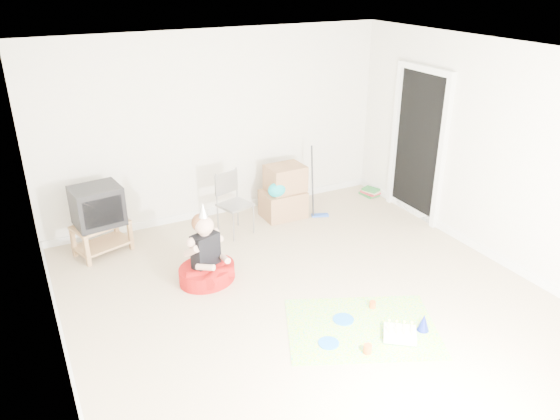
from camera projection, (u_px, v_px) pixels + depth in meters
name	position (u px, v px, depth m)	size (l,w,h in m)	color
ground	(304.00, 296.00, 6.03)	(5.00, 5.00, 0.00)	tan
doorway_recess	(418.00, 146.00, 7.61)	(0.02, 0.90, 2.05)	black
tv_stand	(102.00, 235.00, 6.83)	(0.75, 0.60, 0.41)	#9E7347
crt_tv	(97.00, 206.00, 6.66)	(0.57, 0.47, 0.49)	black
folding_chair	(235.00, 205.00, 7.26)	(0.48, 0.47, 0.86)	gray
cardboard_boxes	(284.00, 193.00, 7.79)	(0.62, 0.48, 0.76)	#946B47
floor_mop	(321.00, 199.00, 7.83)	(0.26, 0.32, 0.99)	#244DB6
book_pile	(370.00, 192.00, 8.64)	(0.26, 0.30, 0.12)	#267331
seated_woman	(206.00, 264.00, 6.24)	(0.86, 0.86, 0.98)	#A5110F
party_mat	(362.00, 327.00, 5.50)	(1.49, 1.08, 0.01)	#F2328F
birthday_cake	(400.00, 335.00, 5.33)	(0.40, 0.39, 0.15)	white
blue_plate_near	(343.00, 319.00, 5.61)	(0.22, 0.22, 0.01)	blue
blue_plate_far	(329.00, 343.00, 5.26)	(0.20, 0.20, 0.01)	blue
orange_cup_near	(373.00, 305.00, 5.80)	(0.07, 0.07, 0.07)	#E45419
orange_cup_far	(368.00, 349.00, 5.12)	(0.08, 0.08, 0.09)	#E45419
blue_party_hat	(424.00, 322.00, 5.42)	(0.12, 0.12, 0.18)	#1828AD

